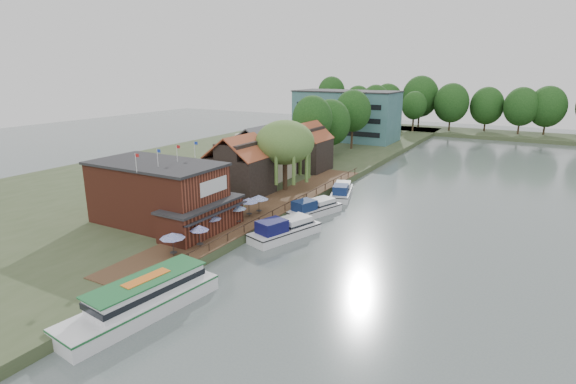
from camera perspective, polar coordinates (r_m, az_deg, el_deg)
The scene contains 27 objects.
ground at distance 46.84m, azimuth -0.89°, elevation -7.92°, with size 260.00×260.00×0.00m, color #515D5C.
land_bank at distance 90.59m, azimuth -6.02°, elevation 3.83°, with size 50.00×140.00×1.00m, color #384728.
quay_deck at distance 58.40m, azimuth -2.68°, elevation -2.04°, with size 6.00×50.00×0.10m, color #47301E.
quay_rail at distance 57.34m, azimuth -0.13°, elevation -1.88°, with size 0.20×49.00×1.00m, color black, non-canonical shape.
pub at distance 52.72m, azimuth -14.71°, elevation -0.39°, with size 20.00×11.00×7.30m, color maroon, non-canonical shape.
hotel_block at distance 116.23m, azimuth 7.42°, elevation 9.65°, with size 25.40×12.40×12.30m, color #38666B, non-canonical shape.
cottage_a at distance 64.35m, azimuth -6.10°, elevation 3.40°, with size 8.60×7.60×8.50m, color black, non-canonical shape.
cottage_b at distance 74.11m, azimuth -3.49°, elevation 5.04°, with size 9.60×8.60×8.50m, color beige, non-canonical shape.
cottage_c at distance 79.80m, azimuth 2.48°, elevation 5.80°, with size 7.60×7.60×8.50m, color black, non-canonical shape.
willow at distance 65.88m, azimuth -0.39°, elevation 4.62°, with size 8.60×8.60×10.43m, color #476B2D, non-canonical shape.
umbrella_0 at distance 44.65m, azimuth -14.40°, elevation -6.45°, with size 2.46×2.46×2.38m, color navy, non-canonical shape.
umbrella_1 at distance 46.13m, azimuth -11.15°, elevation -5.53°, with size 1.96×1.96×2.38m, color #1B2098, non-canonical shape.
umbrella_2 at distance 49.22m, azimuth -9.70°, elevation -4.11°, with size 2.20×2.20×2.38m, color navy, non-canonical shape.
umbrella_3 at distance 52.26m, azimuth -6.44°, elevation -2.82°, with size 2.15×2.15×2.38m, color navy, non-canonical shape.
umbrella_4 at distance 54.71m, azimuth -4.99°, elevation -1.94°, with size 2.36×2.36×2.38m, color #1B3098, non-canonical shape.
umbrella_5 at distance 55.80m, azimuth -3.71°, elevation -1.56°, with size 2.45×2.45×2.38m, color navy, non-canonical shape.
cruiser_0 at distance 50.82m, azimuth -0.39°, elevation -4.49°, with size 3.30×10.22×2.49m, color silver, non-canonical shape.
cruiser_1 at distance 58.76m, azimuth 3.32°, elevation -1.85°, with size 3.06×9.49×2.28m, color silver, non-canonical shape.
cruiser_2 at distance 67.32m, azimuth 6.84°, elevation 0.30°, with size 3.03×9.37×2.25m, color silver, non-canonical shape.
tour_boat at distance 37.43m, azimuth -18.20°, elevation -12.60°, with size 3.76×13.30×2.90m, color silver, non-canonical shape.
swan at distance 40.59m, azimuth -12.35°, elevation -11.82°, with size 0.44×0.44×0.44m, color white.
bank_tree_0 at distance 87.01m, azimuth 3.09°, elevation 7.99°, with size 7.69×7.69×12.70m, color #143811, non-canonical shape.
bank_tree_1 at distance 94.36m, azimuth 5.39°, elevation 8.18°, with size 8.34×8.34×11.58m, color #143811, non-canonical shape.
bank_tree_2 at distance 102.54m, azimuth 8.19°, elevation 9.10°, with size 8.06×8.06×13.11m, color #143811, non-canonical shape.
bank_tree_3 at distance 122.19m, azimuth 10.98°, elevation 10.08°, with size 7.42×7.42×13.57m, color #143811, non-canonical shape.
bank_tree_4 at distance 128.16m, azimuth 11.37°, elevation 10.00°, with size 6.44×6.44×12.24m, color #143811, non-canonical shape.
bank_tree_5 at distance 135.70m, azimuth 15.69°, elevation 9.84°, with size 7.00×7.00×11.39m, color #143811, non-canonical shape.
Camera 1 is at (21.91, -37.01, 18.54)m, focal length 28.00 mm.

